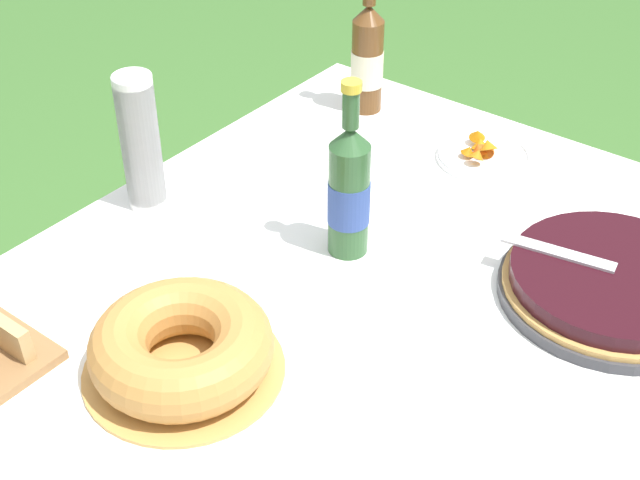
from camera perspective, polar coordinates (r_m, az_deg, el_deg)
garden_table at (r=1.50m, az=2.64°, el=-6.01°), size 1.41×1.15×0.68m
tablecloth at (r=1.47m, az=2.69°, el=-4.58°), size 1.42×1.16×0.10m
berry_tart at (r=1.53m, az=18.19°, el=-2.71°), size 0.37×0.37×0.06m
serving_knife at (r=1.51m, az=19.50°, el=-1.98°), size 0.09×0.37×0.01m
bundt_cake at (r=1.33m, az=-8.85°, el=-6.85°), size 0.30×0.30×0.10m
cup_stack at (r=1.66m, az=-11.42°, el=6.13°), size 0.07×0.07×0.27m
cider_bottle_green at (r=1.51m, az=1.87°, el=3.20°), size 0.07×0.07×0.33m
cider_bottle_amber at (r=1.97m, az=3.05°, el=11.57°), size 0.07×0.07×0.32m
snack_plate_near at (r=1.86m, az=10.43°, el=5.46°), size 0.19×0.19×0.06m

